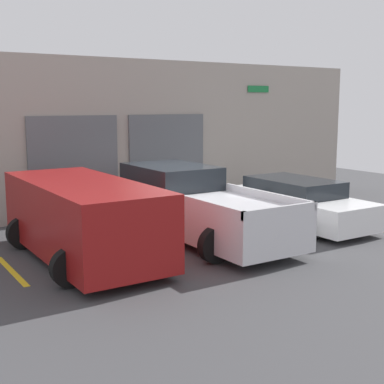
% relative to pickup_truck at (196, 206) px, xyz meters
% --- Properties ---
extents(ground_plane, '(28.00, 28.00, 0.00)m').
position_rel_pickup_truck_xyz_m(ground_plane, '(0.00, 0.73, -0.79)').
color(ground_plane, '#3D3D3F').
extents(shophouse_building, '(17.91, 0.68, 4.56)m').
position_rel_pickup_truck_xyz_m(shophouse_building, '(-0.00, 4.02, 1.47)').
color(shophouse_building, '#9E9389').
rests_on(shophouse_building, ground).
extents(pickup_truck, '(2.46, 5.55, 1.67)m').
position_rel_pickup_truck_xyz_m(pickup_truck, '(0.00, 0.00, 0.00)').
color(pickup_truck, silver).
rests_on(pickup_truck, ground).
extents(sedan_white, '(2.19, 4.54, 1.25)m').
position_rel_pickup_truck_xyz_m(sedan_white, '(3.03, -0.27, -0.19)').
color(sedan_white, white).
rests_on(sedan_white, ground).
extents(sedan_side, '(2.43, 4.95, 1.66)m').
position_rel_pickup_truck_xyz_m(sedan_side, '(-3.03, -0.29, 0.11)').
color(sedan_side, maroon).
rests_on(sedan_side, ground).
extents(parking_stripe_far_left, '(0.12, 2.20, 0.01)m').
position_rel_pickup_truck_xyz_m(parking_stripe_far_left, '(-4.54, -0.30, -0.79)').
color(parking_stripe_far_left, gold).
rests_on(parking_stripe_far_left, ground).
extents(parking_stripe_left, '(0.12, 2.20, 0.01)m').
position_rel_pickup_truck_xyz_m(parking_stripe_left, '(-1.51, -0.30, -0.79)').
color(parking_stripe_left, gold).
rests_on(parking_stripe_left, ground).
extents(parking_stripe_centre, '(0.12, 2.20, 0.01)m').
position_rel_pickup_truck_xyz_m(parking_stripe_centre, '(1.51, -0.30, -0.79)').
color(parking_stripe_centre, gold).
rests_on(parking_stripe_centre, ground).
extents(parking_stripe_right, '(0.12, 2.20, 0.01)m').
position_rel_pickup_truck_xyz_m(parking_stripe_right, '(4.54, -0.30, -0.79)').
color(parking_stripe_right, gold).
rests_on(parking_stripe_right, ground).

